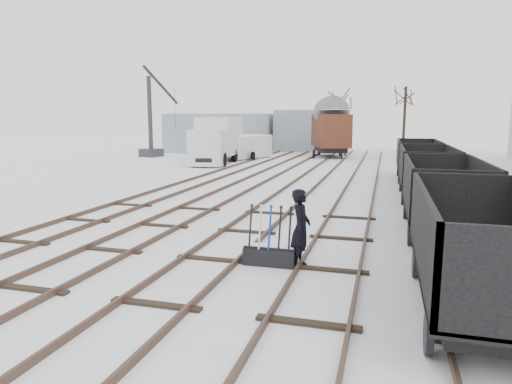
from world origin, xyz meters
TOP-DOWN VIEW (x-y plane):
  - ground at (0.00, 0.00)m, footprint 120.00×120.00m
  - tracks at (-0.00, 13.67)m, footprint 13.90×52.00m
  - shed_left at (-13.00, 36.00)m, footprint 10.00×8.00m
  - shed_right at (-4.00, 40.00)m, footprint 7.00×6.00m
  - ground_frame at (1.53, 0.04)m, footprint 1.30×0.42m
  - worker at (2.28, 0.14)m, footprint 0.47×0.71m
  - freight_wagon_a at (6.00, -1.67)m, footprint 2.27×5.68m
  - freight_wagon_b at (6.00, 4.73)m, footprint 2.27×5.68m
  - freight_wagon_c at (6.00, 11.13)m, footprint 2.27×5.68m
  - freight_wagon_d at (6.00, 17.53)m, footprint 2.27×5.68m
  - box_van_wagon at (-0.83, 32.19)m, footprint 4.58×6.31m
  - lorry at (-8.89, 23.84)m, footprint 3.22×8.20m
  - panel_van at (-7.70, 28.25)m, footprint 3.75×5.12m
  - crane at (-17.00, 28.05)m, footprint 2.01×4.97m
  - tree_far_left at (0.02, 33.12)m, footprint 0.30×0.30m
  - tree_far_right at (5.93, 41.48)m, footprint 0.30×0.30m

SIDE VIEW (x-z plane):
  - ground at x=0.00m, z-range 0.00..0.00m
  - tracks at x=0.00m, z-range -0.01..0.16m
  - ground_frame at x=1.53m, z-range -0.46..1.03m
  - freight_wagon_a at x=6.00m, z-range -0.27..2.05m
  - freight_wagon_b at x=6.00m, z-range -0.27..2.05m
  - freight_wagon_c at x=6.00m, z-range -0.27..2.05m
  - freight_wagon_d at x=6.00m, z-range -0.27..2.05m
  - worker at x=2.28m, z-range 0.00..1.94m
  - panel_van at x=-7.70m, z-range 0.04..2.12m
  - lorry at x=-8.89m, z-range 0.05..3.69m
  - shed_left at x=-13.00m, z-range 0.00..4.10m
  - crane at x=-17.00m, z-range -1.97..6.36m
  - shed_right at x=-4.00m, z-range 0.00..4.50m
  - box_van_wagon at x=-0.83m, z-range 0.36..4.69m
  - tree_far_left at x=0.02m, z-range 0.00..5.16m
  - tree_far_right at x=5.93m, z-range 0.00..6.89m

